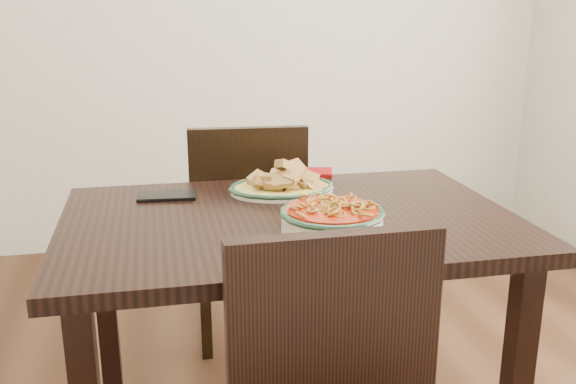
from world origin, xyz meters
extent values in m
cube|color=beige|center=(0.00, 1.75, 1.30)|extent=(3.50, 0.10, 2.60)
cube|color=black|center=(-0.09, -0.12, 0.73)|extent=(1.21, 0.81, 0.04)
cube|color=black|center=(-0.62, 0.20, 0.35)|extent=(0.06, 0.06, 0.71)
cube|color=black|center=(0.43, 0.20, 0.35)|extent=(0.06, 0.06, 0.71)
cube|color=black|center=(-0.11, 0.64, 0.43)|extent=(0.45, 0.45, 0.04)
cube|color=black|center=(0.07, 0.80, 0.21)|extent=(0.04, 0.04, 0.41)
cube|color=black|center=(-0.26, 0.82, 0.21)|extent=(0.04, 0.04, 0.41)
cube|color=black|center=(0.05, 0.46, 0.21)|extent=(0.04, 0.04, 0.41)
cube|color=black|center=(-0.29, 0.48, 0.21)|extent=(0.04, 0.04, 0.41)
cube|color=black|center=(-0.12, 0.45, 0.67)|extent=(0.42, 0.07, 0.44)
cube|color=black|center=(-0.12, -0.66, 0.67)|extent=(0.42, 0.05, 0.44)
ellipsoid|color=beige|center=(-0.07, 0.11, 0.76)|extent=(0.32, 0.24, 0.02)
ellipsoid|color=gold|center=(-0.07, 0.11, 0.76)|extent=(0.30, 0.23, 0.01)
torus|color=#183623|center=(-0.07, 0.11, 0.77)|extent=(0.25, 0.25, 0.01)
cylinder|color=white|center=(-0.02, -0.29, 0.78)|extent=(0.25, 0.25, 0.06)
torus|color=#1C3D28|center=(-0.02, -0.29, 0.81)|extent=(0.26, 0.26, 0.02)
cylinder|color=#9C1907|center=(-0.02, -0.29, 0.81)|extent=(0.23, 0.23, 0.01)
cube|color=black|center=(-0.41, 0.12, 0.76)|extent=(0.18, 0.10, 0.01)
cube|color=#9B0B0D|center=(0.08, 0.30, 0.76)|extent=(0.14, 0.12, 0.01)
camera|label=1|loc=(-0.44, -1.73, 1.29)|focal=40.00mm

